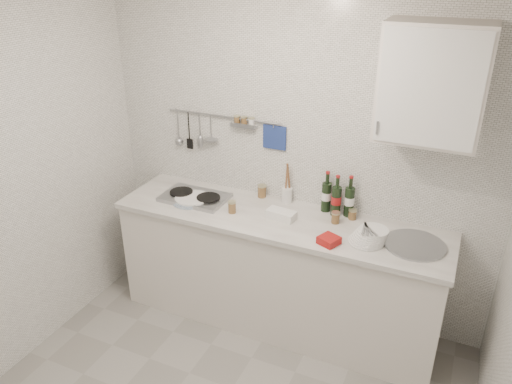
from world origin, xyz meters
TOP-DOWN VIEW (x-y plane):
  - back_wall at (0.00, 1.40)m, footprint 3.00×0.02m
  - counter at (0.01, 1.10)m, footprint 2.44×0.64m
  - wall_rail at (-0.60, 1.37)m, footprint 0.98×0.09m
  - wall_cabinet at (0.90, 1.22)m, footprint 0.60×0.38m
  - plate_stack_hob at (-0.70, 1.05)m, footprint 0.28×0.28m
  - plate_stack_sink at (0.67, 1.02)m, footprint 0.25×0.24m
  - wine_bottles at (0.36, 1.32)m, footprint 0.25×0.11m
  - butter_dish at (0.02, 1.08)m, footprint 0.22×0.13m
  - strawberry_punnet at (0.43, 0.90)m, footprint 0.16×0.16m
  - utensil_crock at (-0.03, 1.34)m, footprint 0.08×0.08m
  - jar_a at (-0.24, 1.35)m, footprint 0.07×0.07m
  - jar_b at (0.49, 1.29)m, footprint 0.06×0.06m
  - jar_c at (0.39, 1.18)m, footprint 0.06×0.06m
  - jar_d at (-0.34, 1.02)m, footprint 0.06×0.06m

SIDE VIEW (x-z plane):
  - counter at x=0.01m, z-range -0.05..0.92m
  - plate_stack_hob at x=-0.70m, z-range 0.92..0.96m
  - strawberry_punnet at x=0.43m, z-range 0.92..0.97m
  - butter_dish at x=0.02m, z-range 0.92..0.98m
  - jar_b at x=0.49m, z-range 0.92..1.00m
  - jar_c at x=0.39m, z-range 0.92..1.00m
  - plate_stack_sink at x=0.67m, z-range 0.92..1.02m
  - jar_d at x=-0.34m, z-range 0.92..1.01m
  - jar_a at x=-0.24m, z-range 0.92..1.02m
  - utensil_crock at x=-0.03m, z-range 0.83..1.16m
  - wine_bottles at x=0.36m, z-range 0.92..1.23m
  - back_wall at x=0.00m, z-range 0.00..2.50m
  - wall_rail at x=-0.60m, z-range 1.26..1.60m
  - wall_cabinet at x=0.90m, z-range 1.60..2.30m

